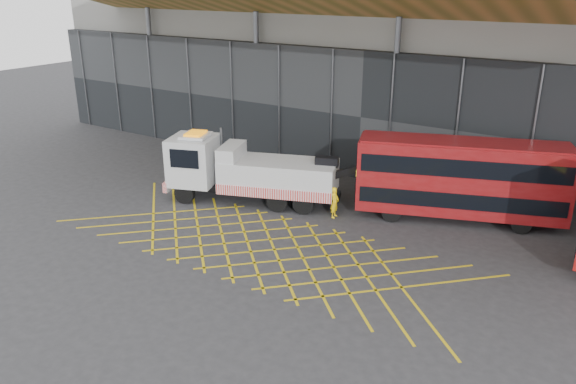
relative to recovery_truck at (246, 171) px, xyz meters
The scene contains 6 objects.
ground_plane 4.93m from the recovery_truck, 68.81° to the right, with size 120.00×120.00×0.00m, color #2A2A2C.
road_markings 6.16m from the recovery_truck, 46.47° to the right, with size 21.56×7.16×0.01m.
construction_building 16.23m from the recovery_truck, 75.80° to the left, with size 55.00×23.97×18.00m.
recovery_truck is the anchor object (origin of this frame).
bus_towed 11.67m from the recovery_truck, 19.89° to the left, with size 10.76×5.88×4.31m.
worker 5.51m from the recovery_truck, ahead, with size 0.62×0.41×1.69m, color yellow.
Camera 1 is at (16.72, -19.65, 12.02)m, focal length 35.00 mm.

